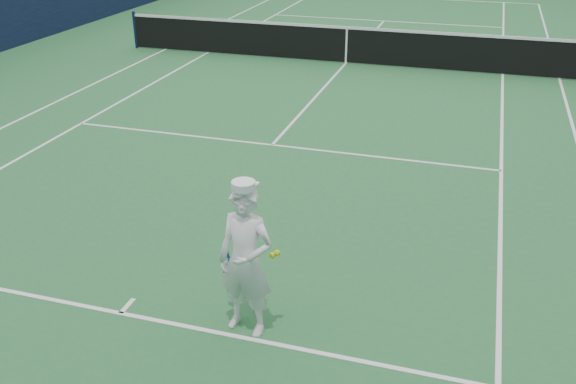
% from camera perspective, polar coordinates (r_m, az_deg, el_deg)
% --- Properties ---
extents(ground, '(80.00, 80.00, 0.00)m').
position_cam_1_polar(ground, '(17.95, 5.15, 11.30)').
color(ground, '#256232').
rests_on(ground, ground).
extents(court_markings, '(11.03, 23.83, 0.01)m').
position_cam_1_polar(court_markings, '(17.95, 5.15, 11.31)').
color(court_markings, white).
rests_on(court_markings, ground).
extents(tennis_net, '(12.88, 0.09, 1.07)m').
position_cam_1_polar(tennis_net, '(17.82, 5.22, 13.03)').
color(tennis_net, '#141E4C').
rests_on(tennis_net, ground).
extents(tennis_player, '(0.75, 0.55, 1.77)m').
position_cam_1_polar(tennis_player, '(6.73, -3.77, -6.10)').
color(tennis_player, white).
rests_on(tennis_player, ground).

